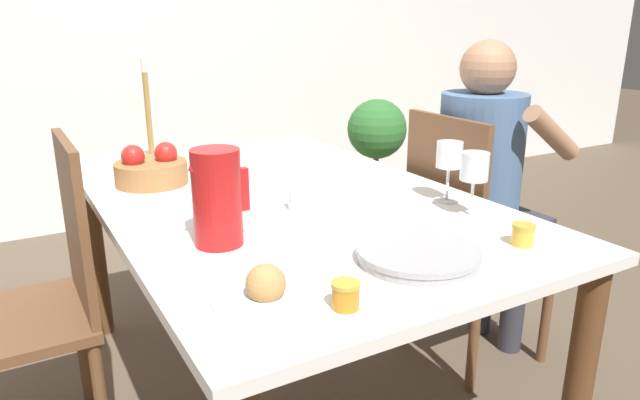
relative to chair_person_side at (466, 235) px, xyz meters
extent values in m
plane|color=brown|center=(-0.70, 0.10, -0.50)|extent=(20.00, 20.00, 0.00)
cube|color=white|center=(-0.70, 2.27, 0.80)|extent=(10.00, 0.06, 2.60)
cube|color=white|center=(-0.70, 0.10, 0.22)|extent=(1.03, 1.68, 0.03)
cylinder|color=brown|center=(-0.24, -0.68, -0.15)|extent=(0.07, 0.07, 0.71)
cylinder|color=brown|center=(-1.16, 0.88, -0.15)|extent=(0.07, 0.07, 0.71)
cylinder|color=brown|center=(-0.24, 0.88, -0.15)|extent=(0.07, 0.07, 0.71)
cylinder|color=brown|center=(0.26, 0.19, -0.29)|extent=(0.04, 0.04, 0.43)
cylinder|color=brown|center=(0.26, -0.18, -0.29)|extent=(0.04, 0.04, 0.43)
cylinder|color=brown|center=(-0.11, 0.18, -0.29)|extent=(0.04, 0.04, 0.43)
cylinder|color=brown|center=(-0.11, -0.18, -0.29)|extent=(0.04, 0.04, 0.43)
cube|color=brown|center=(0.08, 0.00, -0.06)|extent=(0.42, 0.42, 0.03)
cube|color=brown|center=(-0.12, 0.00, 0.20)|extent=(0.03, 0.39, 0.49)
cylinder|color=brown|center=(-1.29, 0.41, -0.29)|extent=(0.04, 0.04, 0.43)
cube|color=brown|center=(-1.48, 0.22, -0.06)|extent=(0.42, 0.42, 0.03)
cube|color=brown|center=(-1.28, 0.22, 0.20)|extent=(0.03, 0.39, 0.49)
cylinder|color=#33333D|center=(0.22, 0.10, -0.27)|extent=(0.09, 0.09, 0.46)
cylinder|color=#33333D|center=(0.22, -0.06, -0.27)|extent=(0.09, 0.09, 0.46)
cube|color=#33333D|center=(0.15, 0.02, 0.00)|extent=(0.30, 0.34, 0.11)
cylinder|color=#4C6B93|center=(0.06, 0.02, 0.28)|extent=(0.30, 0.30, 0.46)
sphere|color=#A37556|center=(0.06, 0.02, 0.59)|extent=(0.19, 0.19, 0.19)
cylinder|color=#A37556|center=(0.16, -0.19, 0.39)|extent=(0.25, 0.06, 0.20)
cylinder|color=red|center=(-1.01, -0.20, 0.35)|extent=(0.12, 0.12, 0.23)
cube|color=red|center=(-0.94, -0.20, 0.36)|extent=(0.02, 0.02, 0.10)
cone|color=red|center=(-1.05, -0.20, 0.44)|extent=(0.04, 0.04, 0.04)
cylinder|color=white|center=(-0.34, -0.35, 0.24)|extent=(0.07, 0.07, 0.00)
cylinder|color=white|center=(-0.34, -0.35, 0.29)|extent=(0.01, 0.01, 0.10)
cylinder|color=white|center=(-0.34, -0.35, 0.38)|extent=(0.08, 0.08, 0.08)
cylinder|color=white|center=(-0.30, -0.21, 0.24)|extent=(0.07, 0.07, 0.00)
cylinder|color=white|center=(-0.30, -0.21, 0.29)|extent=(0.01, 0.01, 0.10)
cylinder|color=white|center=(-0.30, -0.21, 0.38)|extent=(0.08, 0.08, 0.08)
cylinder|color=gold|center=(-0.30, -0.21, 0.36)|extent=(0.06, 0.06, 0.04)
cylinder|color=silver|center=(-0.72, -0.08, 0.24)|extent=(0.14, 0.14, 0.01)
cylinder|color=silver|center=(-0.72, -0.08, 0.27)|extent=(0.08, 0.08, 0.06)
cube|color=silver|center=(-0.67, -0.08, 0.27)|extent=(0.01, 0.01, 0.03)
cylinder|color=#9E9EA3|center=(-0.66, -0.51, 0.24)|extent=(0.27, 0.27, 0.02)
cylinder|color=#9E9EA3|center=(-0.66, -0.51, 0.26)|extent=(0.28, 0.28, 0.01)
cylinder|color=silver|center=(-1.03, -0.52, 0.24)|extent=(0.21, 0.21, 0.01)
sphere|color=tan|center=(-1.03, -0.52, 0.27)|extent=(0.08, 0.08, 0.08)
cylinder|color=#C67A1E|center=(-0.91, -0.62, 0.26)|extent=(0.05, 0.05, 0.05)
cylinder|color=gold|center=(-0.91, -0.62, 0.28)|extent=(0.06, 0.06, 0.01)
cylinder|color=gold|center=(-0.38, -0.56, 0.26)|extent=(0.05, 0.05, 0.05)
cylinder|color=gold|center=(-0.38, -0.56, 0.28)|extent=(0.06, 0.06, 0.01)
cylinder|color=#9E6B3D|center=(-1.01, 0.42, 0.27)|extent=(0.23, 0.23, 0.07)
sphere|color=red|center=(-0.96, 0.42, 0.33)|extent=(0.07, 0.07, 0.07)
sphere|color=red|center=(-1.06, 0.43, 0.33)|extent=(0.07, 0.07, 0.07)
cylinder|color=olive|center=(-0.95, 0.67, 0.24)|extent=(0.06, 0.06, 0.01)
cylinder|color=olive|center=(-0.95, 0.67, 0.41)|extent=(0.02, 0.02, 0.32)
cylinder|color=beige|center=(-0.95, 0.67, 0.60)|extent=(0.02, 0.02, 0.05)
cylinder|color=#4C4742|center=(0.82, 1.72, -0.40)|extent=(0.27, 0.27, 0.21)
cylinder|color=brown|center=(0.82, 1.72, -0.21)|extent=(0.04, 0.04, 0.16)
sphere|color=#2D6B2D|center=(0.82, 1.72, 0.05)|extent=(0.41, 0.41, 0.41)
camera|label=1|loc=(-1.43, -1.42, 0.75)|focal=32.00mm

